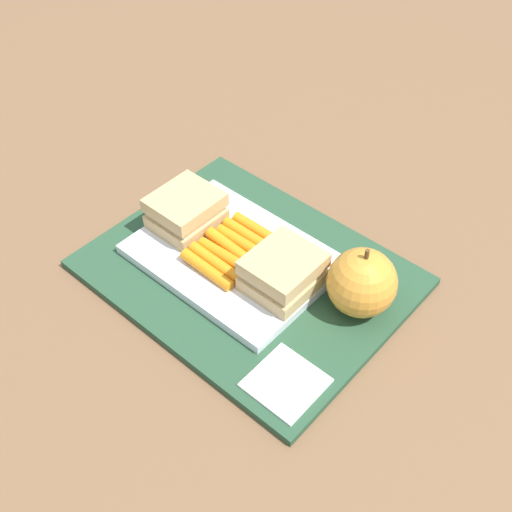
# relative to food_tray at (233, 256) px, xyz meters

# --- Properties ---
(ground_plane) EXTENTS (2.40, 2.40, 0.00)m
(ground_plane) POSITION_rel_food_tray_xyz_m (0.03, 0.00, -0.02)
(ground_plane) COLOR brown
(lunchbag_mat) EXTENTS (0.36, 0.28, 0.01)m
(lunchbag_mat) POSITION_rel_food_tray_xyz_m (0.03, 0.00, -0.01)
(lunchbag_mat) COLOR #284C33
(lunchbag_mat) RESTS_ON ground_plane
(food_tray) EXTENTS (0.23, 0.17, 0.01)m
(food_tray) POSITION_rel_food_tray_xyz_m (0.00, 0.00, 0.00)
(food_tray) COLOR white
(food_tray) RESTS_ON lunchbag_mat
(sandwich_half_left) EXTENTS (0.07, 0.08, 0.04)m
(sandwich_half_left) POSITION_rel_food_tray_xyz_m (-0.08, 0.00, 0.03)
(sandwich_half_left) COLOR tan
(sandwich_half_left) RESTS_ON food_tray
(sandwich_half_right) EXTENTS (0.07, 0.08, 0.04)m
(sandwich_half_right) POSITION_rel_food_tray_xyz_m (0.08, 0.00, 0.03)
(sandwich_half_right) COLOR tan
(sandwich_half_right) RESTS_ON food_tray
(carrot_sticks_bundle) EXTENTS (0.08, 0.10, 0.02)m
(carrot_sticks_bundle) POSITION_rel_food_tray_xyz_m (0.00, -0.00, 0.01)
(carrot_sticks_bundle) COLOR orange
(carrot_sticks_bundle) RESTS_ON food_tray
(apple) EXTENTS (0.08, 0.08, 0.09)m
(apple) POSITION_rel_food_tray_xyz_m (0.16, 0.04, 0.03)
(apple) COLOR gold
(apple) RESTS_ON lunchbag_mat
(paper_napkin) EXTENTS (0.07, 0.07, 0.00)m
(paper_napkin) POSITION_rel_food_tray_xyz_m (0.16, -0.09, -0.00)
(paper_napkin) COLOR white
(paper_napkin) RESTS_ON lunchbag_mat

